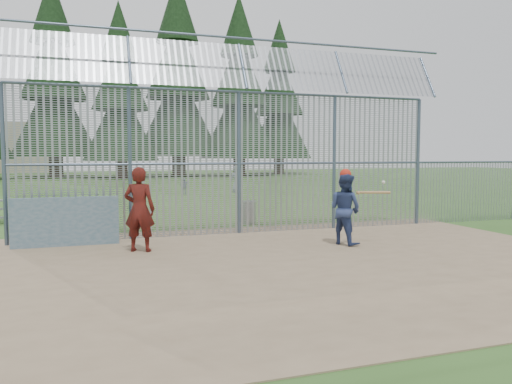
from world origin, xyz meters
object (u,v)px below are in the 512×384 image
object	(u,v)px
dugout_wall	(66,222)
onlooker	(139,209)
batter	(345,209)
bleacher	(12,210)
trash_can	(248,212)

from	to	relation	value
dugout_wall	onlooker	world-z (taller)	onlooker
dugout_wall	batter	world-z (taller)	batter
dugout_wall	onlooker	xyz separation A→B (m)	(1.65, -1.26, 0.38)
batter	bleacher	distance (m)	11.22
dugout_wall	onlooker	bearing A→B (deg)	-37.41
bleacher	trash_can	bearing A→B (deg)	-21.72
batter	trash_can	bearing A→B (deg)	-8.96
dugout_wall	bleacher	xyz separation A→B (m)	(-1.90, 5.37, -0.21)
batter	bleacher	world-z (taller)	batter
onlooker	batter	bearing A→B (deg)	-164.67
batter	onlooker	bearing A→B (deg)	58.62
dugout_wall	bleacher	world-z (taller)	dugout_wall
onlooker	trash_can	size ratio (longest dim) A/B	2.39
batter	trash_can	world-z (taller)	batter
dugout_wall	trash_can	size ratio (longest dim) A/B	3.05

